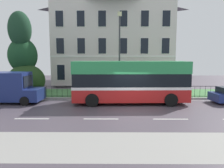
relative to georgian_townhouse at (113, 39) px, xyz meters
The scene contains 7 objects.
ground_plane 16.74m from the georgian_townhouse, 84.90° to the right, with size 60.00×56.00×0.18m.
georgian_townhouse is the anchor object (origin of this frame).
iron_verge_railing 13.23m from the georgian_townhouse, 90.00° to the right, with size 18.73×0.04×0.97m.
evergreen_tree 12.99m from the georgian_townhouse, 134.21° to the right, with size 3.61×3.61×8.28m.
single_decker_bus 14.65m from the georgian_townhouse, 84.33° to the right, with size 8.72×2.89×3.23m.
white_panel_van 16.90m from the georgian_townhouse, 121.08° to the right, with size 5.23×2.19×2.39m.
street_lamp_post 11.06m from the georgian_townhouse, 86.70° to the right, with size 0.36×0.24×7.36m.
Camera 1 is at (-1.27, -13.67, 3.52)m, focal length 34.08 mm.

